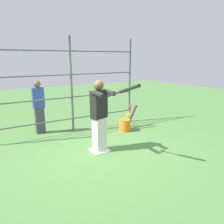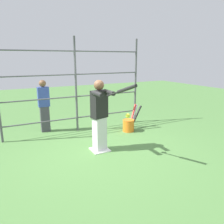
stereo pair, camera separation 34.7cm
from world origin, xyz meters
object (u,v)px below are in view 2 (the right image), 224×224
batter (100,114)px  bystander_behind_fence (44,105)px  baseball_bat_swinging (124,90)px  softball_in_flight (128,116)px  bat_bucket (129,124)px

batter → bystander_behind_fence: 2.16m
baseball_bat_swinging → softball_in_flight: 0.77m
batter → softball_in_flight: size_ratio=17.00×
baseball_bat_swinging → bystander_behind_fence: 3.11m
bat_bucket → bystander_behind_fence: 2.52m
softball_in_flight → bat_bucket: size_ratio=0.13×
bystander_behind_fence → softball_in_flight: bearing=116.7°
baseball_bat_swinging → bystander_behind_fence: bearing=-71.6°
baseball_bat_swinging → bystander_behind_fence: size_ratio=0.53×
baseball_bat_swinging → softball_in_flight: bearing=-131.2°
bat_bucket → bystander_behind_fence: bearing=-26.4°
batter → baseball_bat_swinging: size_ratio=2.05×
bat_bucket → baseball_bat_swinging: bearing=54.9°
bystander_behind_fence → baseball_bat_swinging: bearing=108.4°
baseball_bat_swinging → softball_in_flight: baseball_bat_swinging is taller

